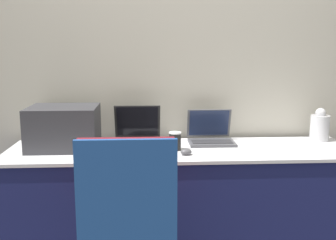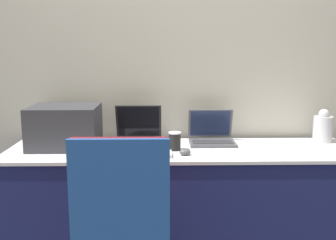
% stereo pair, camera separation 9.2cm
% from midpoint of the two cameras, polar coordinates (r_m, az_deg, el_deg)
% --- Properties ---
extents(wall_back, '(8.00, 0.05, 2.60)m').
position_cam_midpoint_polar(wall_back, '(2.77, 0.40, 9.20)').
color(wall_back, '#B7B2A3').
rests_on(wall_back, ground_plane).
extents(table, '(2.19, 0.58, 0.73)m').
position_cam_midpoint_polar(table, '(2.60, 0.90, -12.02)').
color(table, '#191E51').
rests_on(table, ground_plane).
extents(printer, '(0.43, 0.35, 0.27)m').
position_cam_midpoint_polar(printer, '(2.57, -15.89, -0.82)').
color(printer, '#333338').
rests_on(printer, table).
extents(laptop_left, '(0.31, 0.35, 0.25)m').
position_cam_midpoint_polar(laptop_left, '(2.59, -5.50, -2.38)').
color(laptop_left, black).
rests_on(laptop_left, table).
extents(laptop_right, '(0.30, 0.27, 0.22)m').
position_cam_midpoint_polar(laptop_right, '(2.65, 5.22, -2.23)').
color(laptop_right, '#4C4C51').
rests_on(laptop_right, table).
extents(external_keyboard, '(0.40, 0.13, 0.02)m').
position_cam_midpoint_polar(external_keyboard, '(2.32, -5.44, -5.02)').
color(external_keyboard, silver).
rests_on(external_keyboard, table).
extents(coffee_cup, '(0.08, 0.08, 0.11)m').
position_cam_midpoint_polar(coffee_cup, '(2.44, -0.05, -3.07)').
color(coffee_cup, black).
rests_on(coffee_cup, table).
extents(mouse, '(0.07, 0.05, 0.04)m').
position_cam_midpoint_polar(mouse, '(2.34, 1.52, -4.66)').
color(mouse, '#4C4C51').
rests_on(mouse, table).
extents(metal_pitcher, '(0.13, 0.13, 0.22)m').
position_cam_midpoint_polar(metal_pitcher, '(2.87, 20.31, -0.87)').
color(metal_pitcher, silver).
rests_on(metal_pitcher, table).
extents(chair, '(0.43, 0.45, 0.98)m').
position_cam_midpoint_polar(chair, '(1.85, -7.25, -13.50)').
color(chair, maroon).
rests_on(chair, ground_plane).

